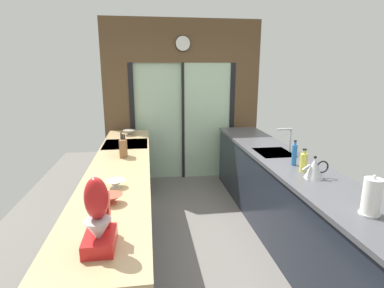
{
  "coord_description": "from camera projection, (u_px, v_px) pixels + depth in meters",
  "views": [
    {
      "loc": [
        -0.6,
        -2.85,
        1.9
      ],
      "look_at": [
        -0.05,
        0.97,
        0.95
      ],
      "focal_mm": 28.81,
      "sensor_mm": 36.0,
      "label": 1
    }
  ],
  "objects": [
    {
      "name": "ground_plane",
      "position": [
        200.0,
        225.0,
        3.86
      ],
      "size": [
        5.04,
        7.6,
        0.02
      ],
      "primitive_type": "cube",
      "color": "slate"
    },
    {
      "name": "back_wall_unit",
      "position": [
        183.0,
        92.0,
        5.22
      ],
      "size": [
        2.64,
        0.12,
        2.7
      ],
      "color": "brown",
      "rests_on": "ground_plane"
    },
    {
      "name": "left_counter_run",
      "position": [
        121.0,
        212.0,
        3.17
      ],
      "size": [
        0.62,
        3.8,
        0.92
      ],
      "color": "#1E232D",
      "rests_on": "ground_plane"
    },
    {
      "name": "right_counter_run",
      "position": [
        281.0,
        196.0,
        3.58
      ],
      "size": [
        0.62,
        3.8,
        0.92
      ],
      "color": "#1E232D",
      "rests_on": "ground_plane"
    },
    {
      "name": "sink_faucet",
      "position": [
        288.0,
        136.0,
        3.69
      ],
      "size": [
        0.19,
        0.02,
        0.29
      ],
      "color": "#B7BABC",
      "rests_on": "right_counter_run"
    },
    {
      "name": "oven_range",
      "position": [
        127.0,
        176.0,
        4.25
      ],
      "size": [
        0.6,
        0.6,
        0.92
      ],
      "color": "#B7BABC",
      "rests_on": "ground_plane"
    },
    {
      "name": "mixing_bowl_near",
      "position": [
        111.0,
        199.0,
        2.29
      ],
      "size": [
        0.17,
        0.17,
        0.07
      ],
      "color": "#BC4C38",
      "rests_on": "left_counter_run"
    },
    {
      "name": "mixing_bowl_mid",
      "position": [
        116.0,
        183.0,
        2.61
      ],
      "size": [
        0.16,
        0.16,
        0.06
      ],
      "color": "silver",
      "rests_on": "left_counter_run"
    },
    {
      "name": "mixing_bowl_far",
      "position": [
        129.0,
        132.0,
        4.66
      ],
      "size": [
        0.19,
        0.19,
        0.08
      ],
      "color": "gray",
      "rests_on": "left_counter_run"
    },
    {
      "name": "knife_block",
      "position": [
        123.0,
        148.0,
        3.5
      ],
      "size": [
        0.08,
        0.14,
        0.28
      ],
      "color": "brown",
      "rests_on": "left_counter_run"
    },
    {
      "name": "stand_mixer",
      "position": [
        99.0,
        221.0,
        1.7
      ],
      "size": [
        0.17,
        0.27,
        0.42
      ],
      "color": "red",
      "rests_on": "left_counter_run"
    },
    {
      "name": "kettle",
      "position": [
        314.0,
        168.0,
        2.81
      ],
      "size": [
        0.26,
        0.17,
        0.21
      ],
      "color": "#B7BABC",
      "rests_on": "right_counter_run"
    },
    {
      "name": "soap_bottle_near",
      "position": [
        304.0,
        162.0,
        3.0
      ],
      "size": [
        0.07,
        0.07,
        0.23
      ],
      "color": "#D1CC4C",
      "rests_on": "right_counter_run"
    },
    {
      "name": "soap_bottle_far",
      "position": [
        294.0,
        155.0,
        3.19
      ],
      "size": [
        0.05,
        0.05,
        0.27
      ],
      "color": "#286BB7",
      "rests_on": "right_counter_run"
    },
    {
      "name": "paper_towel_roll",
      "position": [
        372.0,
        197.0,
        2.09
      ],
      "size": [
        0.14,
        0.14,
        0.29
      ],
      "color": "#B7BABC",
      "rests_on": "right_counter_run"
    }
  ]
}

